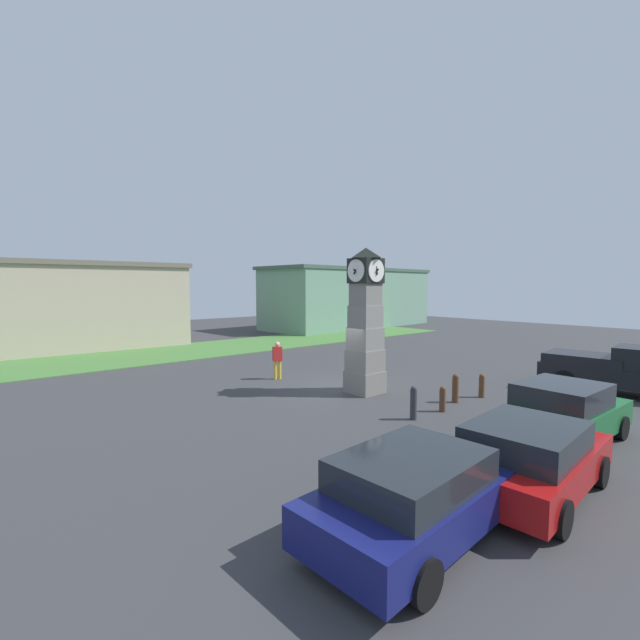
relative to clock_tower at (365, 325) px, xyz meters
name	(u,v)px	position (x,y,z in m)	size (l,w,h in m)	color
ground_plane	(346,389)	(-0.17, 0.84, -2.60)	(73.75, 73.75, 0.00)	#38383A
clock_tower	(365,325)	(0.00, 0.00, 0.00)	(1.36, 1.35, 5.52)	slate
bollard_near_tower	(482,385)	(2.71, -3.31, -2.16)	(0.21, 0.21, 0.88)	brown
bollard_mid_row	(455,388)	(1.38, -3.05, -2.09)	(0.23, 0.23, 1.02)	brown
bollard_far_row	(443,399)	(0.08, -3.38, -2.18)	(0.21, 0.21, 0.84)	brown
bollard_end_row	(414,403)	(-1.32, -3.26, -2.08)	(0.21, 0.21, 1.04)	#333338
car_navy_sedan	(419,492)	(-6.26, -7.06, -1.86)	(4.48, 2.19, 1.45)	navy
car_near_tower	(529,457)	(-3.43, -7.61, -1.86)	(4.17, 2.25, 1.46)	#A51111
car_by_building	(564,411)	(0.23, -6.95, -1.82)	(3.93, 2.21, 1.56)	#19602D
pickup_truck	(615,369)	(7.11, -6.33, -1.68)	(2.48, 5.08, 1.85)	black
pedestrian_crossing_lot	(277,358)	(-1.17, 4.13, -1.66)	(0.46, 0.37, 1.65)	gold
warehouse_blue_far	(82,304)	(-4.95, 22.08, 0.20)	(12.42, 10.52, 5.60)	#B7A88E
storefront_low_left	(350,297)	(18.47, 19.33, 0.30)	(19.17, 8.03, 5.79)	gray
grass_verge_far	(186,351)	(-0.88, 14.36, -2.58)	(44.25, 6.67, 0.04)	#477A38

